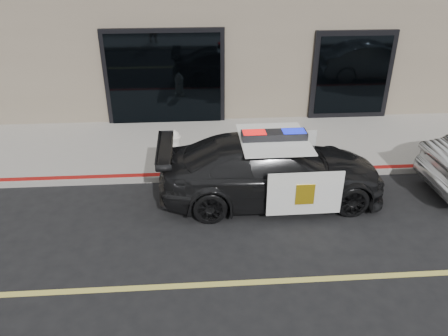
{
  "coord_description": "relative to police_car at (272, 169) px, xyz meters",
  "views": [
    {
      "loc": [
        -0.17,
        -5.45,
        5.06
      ],
      "look_at": [
        0.37,
        2.2,
        1.0
      ],
      "focal_mm": 35.0,
      "sensor_mm": 36.0,
      "label": 1
    }
  ],
  "objects": [
    {
      "name": "police_car",
      "position": [
        0.0,
        0.0,
        0.0
      ],
      "size": [
        2.24,
        4.84,
        1.57
      ],
      "color": "black",
      "rests_on": "ground"
    },
    {
      "name": "ground",
      "position": [
        -1.43,
        -2.63,
        -0.71
      ],
      "size": [
        120.0,
        120.0,
        0.0
      ],
      "primitive_type": "plane",
      "color": "black",
      "rests_on": "ground"
    },
    {
      "name": "sidewalk_n",
      "position": [
        -1.43,
        2.62,
        -0.63
      ],
      "size": [
        60.0,
        3.5,
        0.15
      ],
      "primitive_type": "cube",
      "color": "gray",
      "rests_on": "ground"
    },
    {
      "name": "fire_hydrant",
      "position": [
        -2.11,
        1.7,
        -0.19
      ],
      "size": [
        0.36,
        0.49,
        0.78
      ],
      "color": "white",
      "rests_on": "sidewalk_n"
    }
  ]
}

